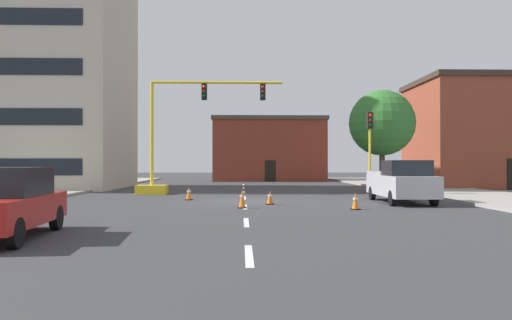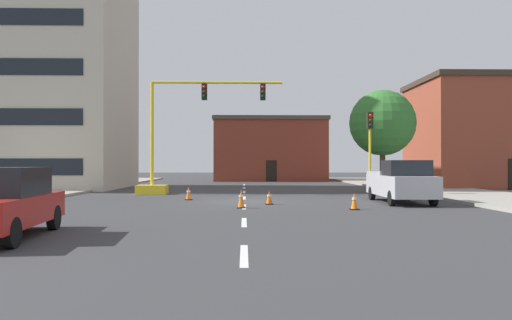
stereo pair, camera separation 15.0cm
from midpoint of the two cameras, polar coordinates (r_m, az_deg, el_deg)
name	(u,v)px [view 1 (the left image)]	position (r m, az deg, el deg)	size (l,w,h in m)	color
ground_plane	(245,201)	(23.85, -1.51, -4.85)	(160.00, 160.00, 0.00)	#38383A
sidewalk_left	(43,191)	(34.32, -23.69, -3.35)	(6.00, 56.00, 0.14)	#9E998E
sidewalk_right	(440,191)	(34.37, 20.54, -3.36)	(6.00, 56.00, 0.14)	#9E998E
lane_stripe_seg_0	(249,255)	(9.95, -1.26, -11.00)	(0.16, 2.40, 0.01)	silver
lane_stripe_seg_1	(246,222)	(15.39, -1.41, -7.26)	(0.16, 2.40, 0.01)	silver
lane_stripe_seg_2	(245,207)	(20.86, -1.49, -5.47)	(0.16, 2.40, 0.01)	silver
lane_stripe_seg_3	(244,198)	(26.34, -1.53, -4.42)	(0.16, 2.40, 0.01)	silver
lane_stripe_seg_4	(244,192)	(31.83, -1.56, -3.74)	(0.16, 2.40, 0.01)	silver
lane_stripe_seg_5	(244,188)	(37.32, -1.58, -3.26)	(0.16, 2.40, 0.01)	silver
lane_stripe_seg_6	(243,185)	(42.82, -1.59, -2.90)	(0.16, 2.40, 0.01)	silver
building_tall_left	(26,57)	(41.70, -25.30, 10.82)	(14.98, 11.07, 19.88)	beige
building_brick_center	(268,149)	(53.86, 1.37, 1.25)	(12.19, 7.42, 6.84)	brown
building_row_right	(485,133)	(42.26, 25.03, 2.81)	(10.81, 8.54, 8.39)	brown
traffic_signal_gantry	(170,157)	(29.90, -10.09, 0.31)	(8.76, 1.20, 6.83)	yellow
traffic_light_pole_right	(370,134)	(28.97, 12.97, 2.92)	(0.32, 0.47, 4.80)	yellow
tree_right_mid	(382,123)	(33.25, 14.33, 4.19)	(4.31, 4.31, 6.68)	#4C3823
pickup_truck_silver	(401,182)	(23.97, 16.36, -2.47)	(2.15, 5.45, 1.99)	#BCBCC1
sedan_red_near_left	(3,202)	(13.52, -27.61, -4.38)	(2.23, 4.64, 1.74)	#B21E19
traffic_cone_roadside_a	(189,193)	(25.03, -7.99, -3.88)	(0.36, 0.36, 0.67)	black
traffic_cone_roadside_b	(270,198)	(22.12, 1.45, -4.41)	(0.36, 0.36, 0.62)	black
traffic_cone_roadside_c	(242,199)	(20.27, -1.83, -4.55)	(0.36, 0.36, 0.77)	black
traffic_cone_roadside_d	(355,201)	(19.95, 11.28, -4.74)	(0.36, 0.36, 0.68)	black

